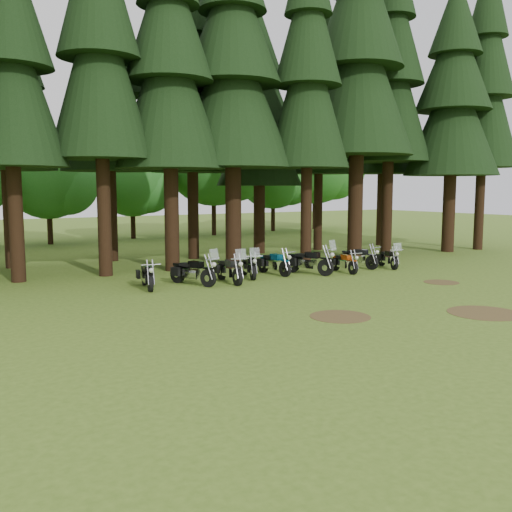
# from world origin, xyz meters

# --- Properties ---
(ground) EXTENTS (120.00, 120.00, 0.00)m
(ground) POSITION_xyz_m (0.00, 0.00, 0.00)
(ground) COLOR #44641C
(ground) RESTS_ON ground
(pine_front_2) EXTENTS (4.32, 4.32, 16.22)m
(pine_front_2) POSITION_xyz_m (-9.78, 9.82, 9.71)
(pine_front_2) COLOR black
(pine_front_2) RESTS_ON ground
(pine_front_3) EXTENTS (4.32, 4.32, 17.57)m
(pine_front_3) POSITION_xyz_m (-6.29, 9.51, 10.52)
(pine_front_3) COLOR black
(pine_front_3) RESTS_ON ground
(pine_front_4) EXTENTS (4.95, 4.95, 16.33)m
(pine_front_4) POSITION_xyz_m (-3.21, 9.40, 9.78)
(pine_front_4) COLOR black
(pine_front_4) RESTS_ON ground
(pine_front_5) EXTENTS (5.81, 5.81, 16.72)m
(pine_front_5) POSITION_xyz_m (0.07, 9.44, 10.01)
(pine_front_5) COLOR black
(pine_front_5) RESTS_ON ground
(pine_front_6) EXTENTS (4.15, 4.15, 16.75)m
(pine_front_6) POSITION_xyz_m (3.43, 8.02, 10.03)
(pine_front_6) COLOR black
(pine_front_6) RESTS_ON ground
(pine_front_7) EXTENTS (5.98, 5.98, 19.41)m
(pine_front_7) POSITION_xyz_m (7.37, 8.76, 11.62)
(pine_front_7) COLOR black
(pine_front_7) RESTS_ON ground
(pine_front_8) EXTENTS (4.79, 4.79, 18.63)m
(pine_front_8) POSITION_xyz_m (10.62, 9.61, 11.15)
(pine_front_8) COLOR black
(pine_front_8) RESTS_ON ground
(pine_front_9) EXTENTS (5.44, 5.44, 15.89)m
(pine_front_9) POSITION_xyz_m (13.94, 7.83, 9.51)
(pine_front_9) COLOR black
(pine_front_9) RESTS_ON ground
(pine_front_10) EXTENTS (4.25, 4.25, 17.69)m
(pine_front_10) POSITION_xyz_m (16.52, 7.63, 10.59)
(pine_front_10) COLOR black
(pine_front_10) RESTS_ON ground
(pine_back_1) EXTENTS (4.52, 4.52, 16.22)m
(pine_back_1) POSITION_xyz_m (-9.26, 14.35, 9.71)
(pine_back_1) COLOR black
(pine_back_1) RESTS_ON ground
(pine_back_2) EXTENTS (4.85, 4.85, 16.30)m
(pine_back_2) POSITION_xyz_m (-4.38, 14.40, 9.76)
(pine_back_2) COLOR black
(pine_back_2) RESTS_ON ground
(pine_back_3) EXTENTS (4.35, 4.35, 16.20)m
(pine_back_3) POSITION_xyz_m (-0.37, 12.94, 9.70)
(pine_back_3) COLOR black
(pine_back_3) RESTS_ON ground
(pine_back_4) EXTENTS (4.94, 4.94, 13.78)m
(pine_back_4) POSITION_xyz_m (4.04, 13.25, 8.25)
(pine_back_4) COLOR black
(pine_back_4) RESTS_ON ground
(pine_back_5) EXTENTS (3.94, 3.94, 16.33)m
(pine_back_5) POSITION_xyz_m (8.07, 12.86, 9.78)
(pine_back_5) COLOR black
(pine_back_5) RESTS_ON ground
(pine_back_6) EXTENTS (4.59, 4.59, 16.58)m
(pine_back_6) POSITION_xyz_m (13.36, 12.79, 9.93)
(pine_back_6) COLOR black
(pine_back_6) RESTS_ON ground
(decid_3) EXTENTS (6.12, 5.95, 7.65)m
(decid_3) POSITION_xyz_m (-4.71, 25.13, 4.51)
(decid_3) COLOR black
(decid_3) RESTS_ON ground
(decid_4) EXTENTS (5.93, 5.76, 7.41)m
(decid_4) POSITION_xyz_m (1.58, 26.32, 4.37)
(decid_4) COLOR black
(decid_4) RESTS_ON ground
(decid_5) EXTENTS (8.45, 8.21, 10.56)m
(decid_5) POSITION_xyz_m (8.29, 25.71, 6.23)
(decid_5) COLOR black
(decid_5) RESTS_ON ground
(decid_6) EXTENTS (7.06, 6.86, 8.82)m
(decid_6) POSITION_xyz_m (14.85, 27.01, 5.20)
(decid_6) COLOR black
(decid_6) RESTS_ON ground
(decid_7) EXTENTS (8.44, 8.20, 10.55)m
(decid_7) POSITION_xyz_m (19.46, 26.83, 6.22)
(decid_7) COLOR black
(decid_7) RESTS_ON ground
(dirt_patch_0) EXTENTS (1.80, 1.80, 0.01)m
(dirt_patch_0) POSITION_xyz_m (-3.00, -2.00, 0.01)
(dirt_patch_0) COLOR #4C3D1E
(dirt_patch_0) RESTS_ON ground
(dirt_patch_1) EXTENTS (1.40, 1.40, 0.01)m
(dirt_patch_1) POSITION_xyz_m (4.50, 0.50, 0.01)
(dirt_patch_1) COLOR #4C3D1E
(dirt_patch_1) RESTS_ON ground
(dirt_patch_2) EXTENTS (2.20, 2.20, 0.01)m
(dirt_patch_2) POSITION_xyz_m (1.00, -4.00, 0.01)
(dirt_patch_2) COLOR #4C3D1E
(dirt_patch_2) RESTS_ON ground
(motorcycle_0) EXTENTS (0.63, 2.14, 0.88)m
(motorcycle_0) POSITION_xyz_m (-5.98, 5.55, 0.45)
(motorcycle_0) COLOR black
(motorcycle_0) RESTS_ON ground
(motorcycle_1) EXTENTS (1.10, 2.31, 1.49)m
(motorcycle_1) POSITION_xyz_m (-4.18, 5.33, 0.50)
(motorcycle_1) COLOR black
(motorcycle_1) RESTS_ON ground
(motorcycle_2) EXTENTS (0.56, 2.34, 1.47)m
(motorcycle_2) POSITION_xyz_m (-2.72, 5.01, 0.49)
(motorcycle_2) COLOR black
(motorcycle_2) RESTS_ON ground
(motorcycle_3) EXTENTS (0.93, 2.15, 1.37)m
(motorcycle_3) POSITION_xyz_m (-1.35, 5.75, 0.46)
(motorcycle_3) COLOR black
(motorcycle_3) RESTS_ON ground
(motorcycle_4) EXTENTS (0.36, 2.26, 0.92)m
(motorcycle_4) POSITION_xyz_m (0.00, 5.86, 0.47)
(motorcycle_4) COLOR black
(motorcycle_4) RESTS_ON ground
(motorcycle_5) EXTENTS (1.17, 2.44, 1.57)m
(motorcycle_5) POSITION_xyz_m (1.36, 5.11, 0.53)
(motorcycle_5) COLOR black
(motorcycle_5) RESTS_ON ground
(motorcycle_6) EXTENTS (0.39, 2.00, 0.81)m
(motorcycle_6) POSITION_xyz_m (3.03, 4.69, 0.42)
(motorcycle_6) COLOR black
(motorcycle_6) RESTS_ON ground
(motorcycle_7) EXTENTS (0.50, 2.21, 0.90)m
(motorcycle_7) POSITION_xyz_m (4.55, 5.41, 0.46)
(motorcycle_7) COLOR black
(motorcycle_7) RESTS_ON ground
(motorcycle_8) EXTENTS (0.95, 1.98, 1.27)m
(motorcycle_8) POSITION_xyz_m (5.80, 4.70, 0.43)
(motorcycle_8) COLOR black
(motorcycle_8) RESTS_ON ground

